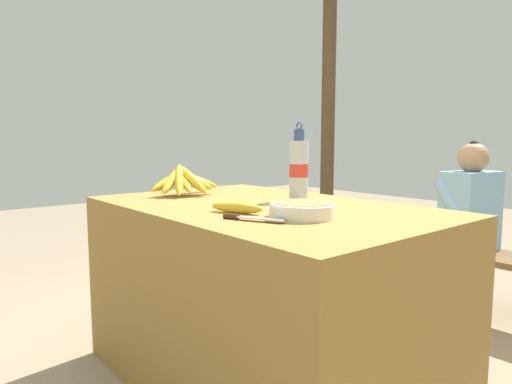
{
  "coord_description": "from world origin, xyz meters",
  "views": [
    {
      "loc": [
        1.4,
        -1.21,
        1.04
      ],
      "look_at": [
        -0.11,
        0.05,
        0.81
      ],
      "focal_mm": 32.0,
      "sensor_mm": 36.0,
      "label": 1
    }
  ],
  "objects_px": {
    "banana_bunch_ripe": "(184,180)",
    "water_bottle": "(299,169)",
    "wooden_bench": "(424,250)",
    "support_post_near": "(328,122)",
    "banana_bunch_green": "(371,223)",
    "loose_banana_front": "(237,208)",
    "serving_bowl": "(302,209)",
    "knife": "(245,217)",
    "seated_vendor": "(462,217)"
  },
  "relations": [
    {
      "from": "water_bottle",
      "to": "support_post_near",
      "type": "relative_size",
      "value": 0.14
    },
    {
      "from": "banana_bunch_ripe",
      "to": "loose_banana_front",
      "type": "bearing_deg",
      "value": -12.64
    },
    {
      "from": "water_bottle",
      "to": "seated_vendor",
      "type": "xyz_separation_m",
      "value": [
        0.17,
        1.2,
        -0.32
      ]
    },
    {
      "from": "serving_bowl",
      "to": "water_bottle",
      "type": "height_order",
      "value": "water_bottle"
    },
    {
      "from": "loose_banana_front",
      "to": "wooden_bench",
      "type": "bearing_deg",
      "value": 96.8
    },
    {
      "from": "seated_vendor",
      "to": "support_post_near",
      "type": "distance_m",
      "value": 1.62
    },
    {
      "from": "banana_bunch_ripe",
      "to": "banana_bunch_green",
      "type": "xyz_separation_m",
      "value": [
        -0.03,
        1.53,
        -0.39
      ]
    },
    {
      "from": "serving_bowl",
      "to": "banana_bunch_green",
      "type": "xyz_separation_m",
      "value": [
        -0.83,
        1.55,
        -0.35
      ]
    },
    {
      "from": "support_post_near",
      "to": "serving_bowl",
      "type": "bearing_deg",
      "value": -50.69
    },
    {
      "from": "banana_bunch_ripe",
      "to": "water_bottle",
      "type": "height_order",
      "value": "water_bottle"
    },
    {
      "from": "water_bottle",
      "to": "wooden_bench",
      "type": "distance_m",
      "value": 1.36
    },
    {
      "from": "loose_banana_front",
      "to": "support_post_near",
      "type": "xyz_separation_m",
      "value": [
        -1.38,
        2.07,
        0.4
      ]
    },
    {
      "from": "water_bottle",
      "to": "knife",
      "type": "relative_size",
      "value": 1.61
    },
    {
      "from": "serving_bowl",
      "to": "wooden_bench",
      "type": "relative_size",
      "value": 0.14
    },
    {
      "from": "wooden_bench",
      "to": "loose_banana_front",
      "type": "bearing_deg",
      "value": -83.2
    },
    {
      "from": "wooden_bench",
      "to": "support_post_near",
      "type": "xyz_separation_m",
      "value": [
        -1.19,
        0.41,
        0.86
      ]
    },
    {
      "from": "wooden_bench",
      "to": "support_post_near",
      "type": "relative_size",
      "value": 0.68
    },
    {
      "from": "banana_bunch_ripe",
      "to": "water_bottle",
      "type": "xyz_separation_m",
      "value": [
        0.46,
        0.31,
        0.06
      ]
    },
    {
      "from": "loose_banana_front",
      "to": "support_post_near",
      "type": "bearing_deg",
      "value": 123.72
    },
    {
      "from": "serving_bowl",
      "to": "seated_vendor",
      "type": "height_order",
      "value": "seated_vendor"
    },
    {
      "from": "support_post_near",
      "to": "banana_bunch_green",
      "type": "bearing_deg",
      "value": -27.97
    },
    {
      "from": "loose_banana_front",
      "to": "banana_bunch_ripe",
      "type": "bearing_deg",
      "value": 167.36
    },
    {
      "from": "banana_bunch_green",
      "to": "water_bottle",
      "type": "bearing_deg",
      "value": -68.17
    },
    {
      "from": "banana_bunch_ripe",
      "to": "loose_banana_front",
      "type": "relative_size",
      "value": 1.81
    },
    {
      "from": "wooden_bench",
      "to": "banana_bunch_green",
      "type": "relative_size",
      "value": 5.0
    },
    {
      "from": "water_bottle",
      "to": "wooden_bench",
      "type": "relative_size",
      "value": 0.21
    },
    {
      "from": "knife",
      "to": "banana_bunch_green",
      "type": "bearing_deg",
      "value": 89.44
    },
    {
      "from": "water_bottle",
      "to": "banana_bunch_green",
      "type": "xyz_separation_m",
      "value": [
        -0.49,
        1.22,
        -0.46
      ]
    },
    {
      "from": "banana_bunch_ripe",
      "to": "support_post_near",
      "type": "height_order",
      "value": "support_post_near"
    },
    {
      "from": "loose_banana_front",
      "to": "serving_bowl",
      "type": "bearing_deg",
      "value": 28.18
    },
    {
      "from": "knife",
      "to": "wooden_bench",
      "type": "relative_size",
      "value": 0.13
    },
    {
      "from": "banana_bunch_ripe",
      "to": "wooden_bench",
      "type": "distance_m",
      "value": 1.66
    },
    {
      "from": "seated_vendor",
      "to": "water_bottle",
      "type": "bearing_deg",
      "value": 88.75
    },
    {
      "from": "water_bottle",
      "to": "banana_bunch_ripe",
      "type": "bearing_deg",
      "value": -146.42
    },
    {
      "from": "banana_bunch_green",
      "to": "support_post_near",
      "type": "relative_size",
      "value": 0.14
    },
    {
      "from": "wooden_bench",
      "to": "seated_vendor",
      "type": "xyz_separation_m",
      "value": [
        0.25,
        -0.03,
        0.25
      ]
    },
    {
      "from": "loose_banana_front",
      "to": "seated_vendor",
      "type": "bearing_deg",
      "value": 88.09
    },
    {
      "from": "banana_bunch_ripe",
      "to": "serving_bowl",
      "type": "distance_m",
      "value": 0.8
    },
    {
      "from": "wooden_bench",
      "to": "banana_bunch_green",
      "type": "xyz_separation_m",
      "value": [
        -0.41,
        0.0,
        0.12
      ]
    },
    {
      "from": "banana_bunch_ripe",
      "to": "serving_bowl",
      "type": "xyz_separation_m",
      "value": [
        0.8,
        -0.01,
        -0.04
      ]
    },
    {
      "from": "wooden_bench",
      "to": "knife",
      "type": "bearing_deg",
      "value": -79.14
    },
    {
      "from": "banana_bunch_green",
      "to": "wooden_bench",
      "type": "bearing_deg",
      "value": -0.05
    },
    {
      "from": "seated_vendor",
      "to": "support_post_near",
      "type": "relative_size",
      "value": 0.43
    },
    {
      "from": "water_bottle",
      "to": "knife",
      "type": "xyz_separation_m",
      "value": [
        0.25,
        -0.51,
        -0.13
      ]
    },
    {
      "from": "knife",
      "to": "seated_vendor",
      "type": "height_order",
      "value": "seated_vendor"
    },
    {
      "from": "banana_bunch_ripe",
      "to": "water_bottle",
      "type": "relative_size",
      "value": 1.1
    },
    {
      "from": "serving_bowl",
      "to": "knife",
      "type": "xyz_separation_m",
      "value": [
        -0.08,
        -0.19,
        -0.02
      ]
    },
    {
      "from": "loose_banana_front",
      "to": "knife",
      "type": "relative_size",
      "value": 0.97
    },
    {
      "from": "seated_vendor",
      "to": "banana_bunch_green",
      "type": "height_order",
      "value": "seated_vendor"
    },
    {
      "from": "serving_bowl",
      "to": "seated_vendor",
      "type": "xyz_separation_m",
      "value": [
        -0.16,
        1.52,
        -0.22
      ]
    }
  ]
}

